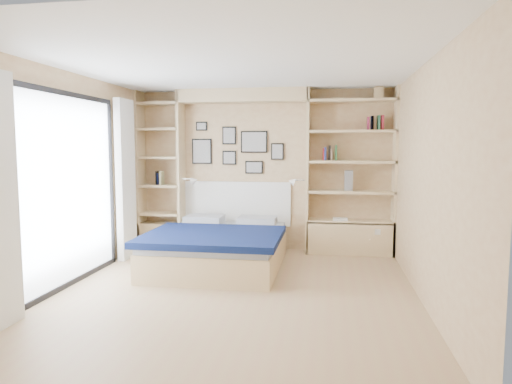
# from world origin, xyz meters

# --- Properties ---
(ground) EXTENTS (4.50, 4.50, 0.00)m
(ground) POSITION_xyz_m (0.00, 0.00, 0.00)
(ground) COLOR tan
(ground) RESTS_ON ground
(room_shell) EXTENTS (4.50, 4.50, 4.50)m
(room_shell) POSITION_xyz_m (-0.39, 1.52, 1.08)
(room_shell) COLOR #D6B889
(room_shell) RESTS_ON ground
(bed) EXTENTS (1.74, 2.25, 1.07)m
(bed) POSITION_xyz_m (-0.44, 1.07, 0.28)
(bed) COLOR beige
(bed) RESTS_ON ground
(photo_gallery) EXTENTS (1.48, 0.02, 0.82)m
(photo_gallery) POSITION_xyz_m (-0.45, 2.22, 1.60)
(photo_gallery) COLOR black
(photo_gallery) RESTS_ON ground
(reading_lamps) EXTENTS (1.92, 0.12, 0.15)m
(reading_lamps) POSITION_xyz_m (-0.30, 2.00, 1.10)
(reading_lamps) COLOR silver
(reading_lamps) RESTS_ON ground
(shelf_decor) EXTENTS (3.52, 0.23, 2.03)m
(shelf_decor) POSITION_xyz_m (1.07, 2.07, 1.68)
(shelf_decor) COLOR #A51E1E
(shelf_decor) RESTS_ON ground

